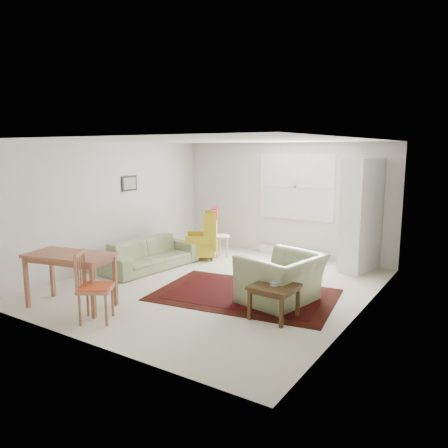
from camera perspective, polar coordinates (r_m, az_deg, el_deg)
The scene contains 10 objects.
room at distance 7.59m, azimuth -0.24°, elevation 1.43°, with size 5.04×5.54×2.51m.
rug at distance 7.23m, azimuth 2.70°, elevation -9.15°, with size 2.88×1.85×0.03m, color black, non-canonical shape.
sofa at distance 8.80m, azimuth -9.57°, elevation -3.17°, with size 2.02×0.79×0.81m, color #7C8B5C.
armchair at distance 6.83m, azimuth 7.51°, elevation -6.49°, with size 1.17×1.02×0.91m, color #7C8B5C.
wingback_chair at distance 9.43m, azimuth -3.04°, elevation -1.21°, with size 0.65×0.69×1.13m, color gold, non-canonical shape.
coffee_table at distance 6.27m, azimuth 6.56°, elevation -10.02°, with size 0.59×0.59×0.49m, color #3C2812, non-canonical shape.
stool at distance 9.59m, azimuth -0.36°, elevation -2.91°, with size 0.37×0.37×0.50m, color white, non-canonical shape.
cabinet at distance 8.83m, azimuth 17.53°, elevation 1.06°, with size 0.46×0.87×2.18m, color silver, non-canonical shape.
desk at distance 7.00m, azimuth -19.34°, elevation -6.95°, with size 1.30×0.65×0.82m, color #95583C, non-canonical shape.
desk_chair at distance 6.30m, azimuth -16.43°, elevation -7.83°, with size 0.44×0.44×1.00m, color #95583C, non-canonical shape.
Camera 1 is at (4.11, -6.08, 2.36)m, focal length 35.00 mm.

